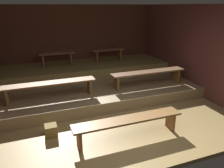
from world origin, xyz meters
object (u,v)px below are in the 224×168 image
object	(u,v)px
bench_middle_left	(57,56)
bench_middle_right	(108,52)
bench_floor_center	(128,122)
wooden_crate_floor	(51,130)
bench_lower_left	(50,85)
bench_lower_right	(148,74)

from	to	relation	value
bench_middle_left	bench_middle_right	size ratio (longest dim) A/B	1.00
bench_floor_center	bench_middle_left	bearing A→B (deg)	101.51
bench_middle_left	wooden_crate_floor	xyz separation A→B (m)	(-0.58, -3.14, -0.75)
bench_floor_center	bench_lower_left	world-z (taller)	bench_lower_left
bench_lower_left	bench_lower_right	bearing A→B (deg)	0.00
bench_floor_center	bench_middle_right	size ratio (longest dim) A/B	1.93
bench_lower_right	bench_lower_left	bearing A→B (deg)	180.00
bench_middle_left	bench_middle_right	distance (m)	1.71
bench_floor_center	wooden_crate_floor	distance (m)	1.47
bench_floor_center	bench_lower_left	distance (m)	2.12
bench_middle_left	bench_lower_left	bearing A→B (deg)	-102.18
bench_lower_left	bench_lower_right	xyz separation A→B (m)	(2.57, 0.00, 0.00)
bench_lower_left	bench_middle_left	bearing A→B (deg)	77.82
wooden_crate_floor	bench_lower_left	bearing A→B (deg)	82.50
bench_lower_right	bench_middle_right	distance (m)	2.05
bench_lower_right	wooden_crate_floor	size ratio (longest dim) A/B	9.33
wooden_crate_floor	bench_middle_left	bearing A→B (deg)	79.51
bench_middle_left	wooden_crate_floor	distance (m)	3.28
bench_middle_left	wooden_crate_floor	bearing A→B (deg)	-100.49
bench_lower_right	bench_middle_left	bearing A→B (deg)	137.04
wooden_crate_floor	bench_lower_right	bearing A→B (deg)	22.91
bench_floor_center	bench_lower_right	distance (m)	2.23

